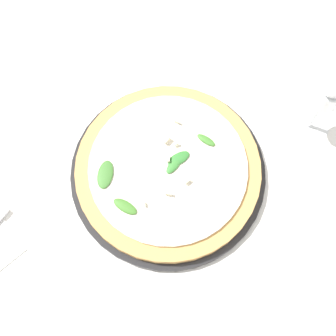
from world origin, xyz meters
TOP-DOWN VIEW (x-y plane):
  - ground_plane at (0.00, 0.00)m, footprint 6.00×6.00m
  - pizza_arugula_main at (-0.02, -0.03)m, footprint 0.31×0.31m
  - wine_glass at (-0.27, 0.00)m, footprint 0.08×0.08m

SIDE VIEW (x-z plane):
  - ground_plane at x=0.00m, z-range 0.00..0.00m
  - pizza_arugula_main at x=-0.02m, z-range -0.01..0.04m
  - wine_glass at x=-0.27m, z-range 0.04..0.22m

